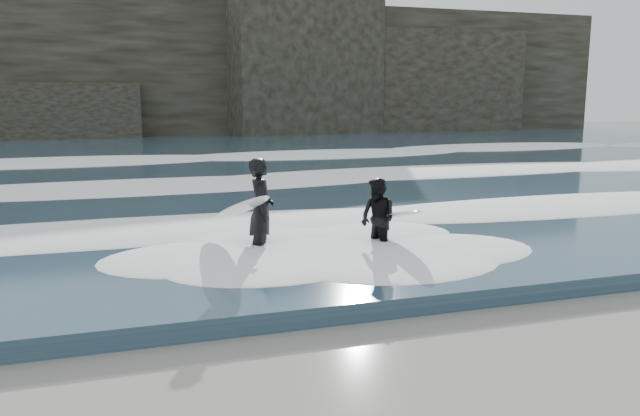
{
  "coord_description": "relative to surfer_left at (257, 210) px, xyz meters",
  "views": [
    {
      "loc": [
        -4.51,
        -4.55,
        3.06
      ],
      "look_at": [
        -0.98,
        6.45,
        1.0
      ],
      "focal_mm": 35.0,
      "sensor_mm": 36.0,
      "label": 1
    }
  ],
  "objects": [
    {
      "name": "foam_near",
      "position": [
        2.12,
        2.26,
        -0.58
      ],
      "size": [
        60.0,
        3.2,
        0.2
      ],
      "primitive_type": "ellipsoid",
      "color": "white",
      "rests_on": "sea"
    },
    {
      "name": "sea",
      "position": [
        2.12,
        22.26,
        -0.83
      ],
      "size": [
        90.0,
        52.0,
        0.3
      ],
      "primitive_type": "cube",
      "color": "#263F51",
      "rests_on": "ground"
    },
    {
      "name": "surfer_right",
      "position": [
        2.26,
        -0.57,
        -0.2
      ],
      "size": [
        1.09,
        1.84,
        1.56
      ],
      "color": "black",
      "rests_on": "ground"
    },
    {
      "name": "foam_far",
      "position": [
        2.12,
        18.26,
        -0.53
      ],
      "size": [
        60.0,
        4.8,
        0.3
      ],
      "primitive_type": "ellipsoid",
      "color": "white",
      "rests_on": "sea"
    },
    {
      "name": "ground",
      "position": [
        2.12,
        -6.74,
        -0.98
      ],
      "size": [
        120.0,
        120.0,
        0.0
      ],
      "primitive_type": "plane",
      "color": "brown",
      "rests_on": "ground"
    },
    {
      "name": "foam_mid",
      "position": [
        2.12,
        9.26,
        -0.56
      ],
      "size": [
        60.0,
        4.0,
        0.24
      ],
      "primitive_type": "ellipsoid",
      "color": "white",
      "rests_on": "sea"
    },
    {
      "name": "headland",
      "position": [
        2.12,
        39.26,
        4.02
      ],
      "size": [
        70.0,
        9.0,
        10.0
      ],
      "primitive_type": "cube",
      "color": "black",
      "rests_on": "ground"
    },
    {
      "name": "surfer_left",
      "position": [
        0.0,
        0.0,
        0.0
      ],
      "size": [
        1.26,
        2.24,
        1.95
      ],
      "color": "black",
      "rests_on": "ground"
    }
  ]
}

